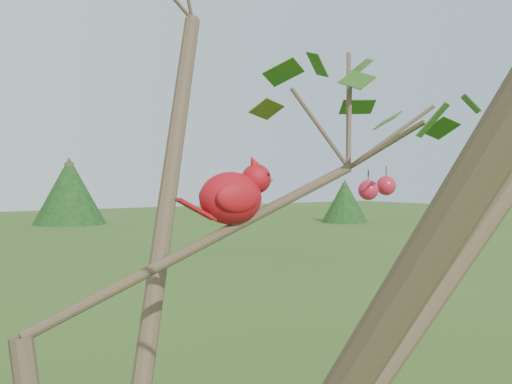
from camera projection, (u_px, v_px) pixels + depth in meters
crabapple_tree at (102, 223)px, 0.87m from camera, size 2.35×2.05×2.95m
cardinal at (234, 195)px, 1.10m from camera, size 0.19×0.10×0.13m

